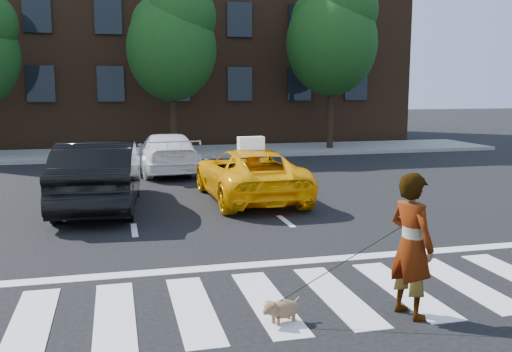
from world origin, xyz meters
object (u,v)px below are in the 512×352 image
at_px(tree_mid, 172,38).
at_px(dog, 281,309).
at_px(woman, 411,245).
at_px(black_sedan, 99,175).
at_px(tree_right, 333,32).
at_px(white_suv, 167,153).
at_px(taxi, 249,174).

bearing_deg(tree_mid, dog, -91.81).
bearing_deg(tree_mid, woman, -86.51).
distance_m(tree_mid, black_sedan, 11.35).
xyz_separation_m(black_sedan, dog, (2.28, -7.50, -0.62)).
relative_size(tree_right, white_suv, 1.68).
height_order(tree_mid, black_sedan, tree_mid).
height_order(tree_right, white_suv, tree_right).
relative_size(taxi, woman, 2.57).
bearing_deg(black_sedan, tree_mid, -101.02).
distance_m(tree_right, dog, 19.92).
bearing_deg(tree_right, tree_mid, 180.00).
distance_m(woman, dog, 1.81).
bearing_deg(white_suv, woman, 96.80).
distance_m(white_suv, woman, 13.14).
relative_size(tree_mid, tree_right, 0.92).
relative_size(black_sedan, white_suv, 1.07).
height_order(tree_right, black_sedan, tree_right).
height_order(taxi, black_sedan, black_sedan).
bearing_deg(white_suv, tree_right, -149.35).
xyz_separation_m(tree_mid, woman, (1.09, -17.86, -3.93)).
xyz_separation_m(tree_mid, tree_right, (7.00, -0.00, 0.41)).
bearing_deg(black_sedan, white_suv, -106.58).
relative_size(taxi, dog, 8.65).
xyz_separation_m(taxi, black_sedan, (-3.70, -0.22, 0.15)).
relative_size(white_suv, dog, 8.38).
height_order(woman, dog, woman).
xyz_separation_m(black_sedan, white_suv, (2.07, 5.37, -0.15)).
distance_m(tree_mid, tree_right, 7.01).
bearing_deg(woman, tree_right, -34.78).
bearing_deg(dog, black_sedan, 85.62).
relative_size(tree_mid, dog, 13.00).
distance_m(black_sedan, dog, 7.86).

